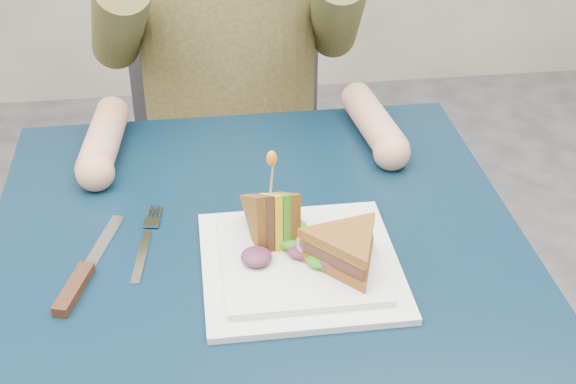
{
  "coord_description": "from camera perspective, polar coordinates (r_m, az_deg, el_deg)",
  "views": [
    {
      "loc": [
        -0.08,
        -0.91,
        1.4
      ],
      "look_at": [
        0.04,
        -0.03,
        0.82
      ],
      "focal_mm": 50.0,
      "sensor_mm": 36.0,
      "label": 1
    }
  ],
  "objects": [
    {
      "name": "chair",
      "position": [
        1.78,
        -4.17,
        4.13
      ],
      "size": [
        0.42,
        0.4,
        0.93
      ],
      "color": "#47474C",
      "rests_on": "ground"
    },
    {
      "name": "toothpick_frill",
      "position": [
        1.02,
        -1.17,
        2.4
      ],
      "size": [
        0.01,
        0.01,
        0.02
      ],
      "primitive_type": "ellipsoid",
      "color": "orange",
      "rests_on": "sandwich_upright"
    },
    {
      "name": "knife",
      "position": [
        1.08,
        -14.59,
        -6.05
      ],
      "size": [
        0.08,
        0.22,
        0.02
      ],
      "color": "silver",
      "rests_on": "table"
    },
    {
      "name": "sandwich_upright",
      "position": [
        1.07,
        -1.11,
        -1.84
      ],
      "size": [
        0.08,
        0.13,
        0.13
      ],
      "color": "brown",
      "rests_on": "plate"
    },
    {
      "name": "lettuce_spill",
      "position": [
        1.06,
        1.09,
        -3.82
      ],
      "size": [
        0.15,
        0.13,
        0.02
      ],
      "primitive_type": null,
      "color": "#337A14",
      "rests_on": "plate"
    },
    {
      "name": "sandwich_flat",
      "position": [
        1.03,
        4.14,
        -4.08
      ],
      "size": [
        0.18,
        0.18,
        0.05
      ],
      "color": "brown",
      "rests_on": "plate"
    },
    {
      "name": "plate",
      "position": [
        1.07,
        0.89,
        -5.07
      ],
      "size": [
        0.26,
        0.26,
        0.02
      ],
      "color": "white",
      "rests_on": "table"
    },
    {
      "name": "table",
      "position": [
        1.18,
        -2.12,
        -6.36
      ],
      "size": [
        0.75,
        0.75,
        0.73
      ],
      "color": "black",
      "rests_on": "ground"
    },
    {
      "name": "onion_ring",
      "position": [
        1.06,
        1.67,
        -3.72
      ],
      "size": [
        0.04,
        0.04,
        0.02
      ],
      "primitive_type": "torus",
      "rotation": [
        0.44,
        0.0,
        0.0
      ],
      "color": "#9E4C7A",
      "rests_on": "plate"
    },
    {
      "name": "fork",
      "position": [
        1.13,
        -10.11,
        -3.67
      ],
      "size": [
        0.04,
        0.18,
        0.01
      ],
      "color": "silver",
      "rests_on": "table"
    },
    {
      "name": "toothpick",
      "position": [
        1.04,
        -1.15,
        1.06
      ],
      "size": [
        0.01,
        0.01,
        0.06
      ],
      "primitive_type": "cylinder",
      "rotation": [
        0.14,
        0.07,
        0.0
      ],
      "color": "tan",
      "rests_on": "sandwich_upright"
    }
  ]
}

